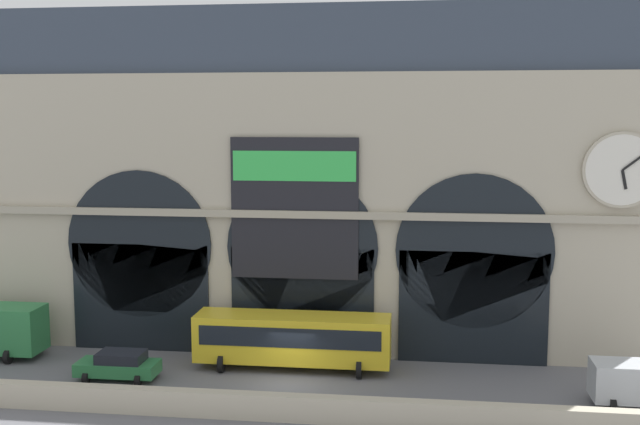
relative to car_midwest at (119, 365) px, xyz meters
name	(u,v)px	position (x,y,z in m)	size (l,w,h in m)	color
ground_plane	(288,385)	(9.26, 0.35, -0.80)	(200.00, 200.00, 0.00)	slate
quay_parapet_wall	(271,407)	(9.26, -4.37, -0.18)	(90.00, 0.70, 1.24)	#B2A891
station_building	(308,186)	(9.29, 7.62, 9.20)	(41.67, 4.96, 20.64)	#B2A891
car_midwest	(119,365)	(0.00, 0.00, 0.00)	(4.40, 2.22, 1.55)	#2D7A42
bus_center	(293,338)	(9.07, 2.96, 0.98)	(11.00, 3.25, 3.10)	gold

